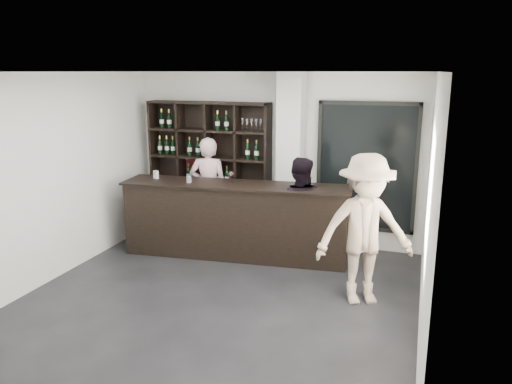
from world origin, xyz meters
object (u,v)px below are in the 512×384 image
(taster_pink, at_px, (209,189))
(taster_black, at_px, (299,210))
(wine_shelf, at_px, (210,171))
(tasting_counter, at_px, (236,220))
(customer, at_px, (365,230))

(taster_pink, distance_m, taster_black, 1.84)
(wine_shelf, distance_m, tasting_counter, 1.29)
(wine_shelf, xyz_separation_m, tasting_counter, (0.80, -0.82, -0.60))
(taster_black, relative_size, customer, 0.85)
(tasting_counter, distance_m, taster_pink, 1.04)
(tasting_counter, bearing_deg, taster_pink, 133.33)
(wine_shelf, xyz_separation_m, taster_black, (1.80, -0.72, -0.37))
(tasting_counter, bearing_deg, wine_shelf, 128.71)
(taster_black, height_order, customer, customer)
(wine_shelf, relative_size, tasting_counter, 0.67)
(taster_pink, bearing_deg, tasting_counter, 127.23)
(taster_pink, bearing_deg, taster_black, 150.73)
(taster_black, bearing_deg, customer, 131.20)
(tasting_counter, distance_m, taster_black, 1.03)
(wine_shelf, height_order, customer, wine_shelf)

